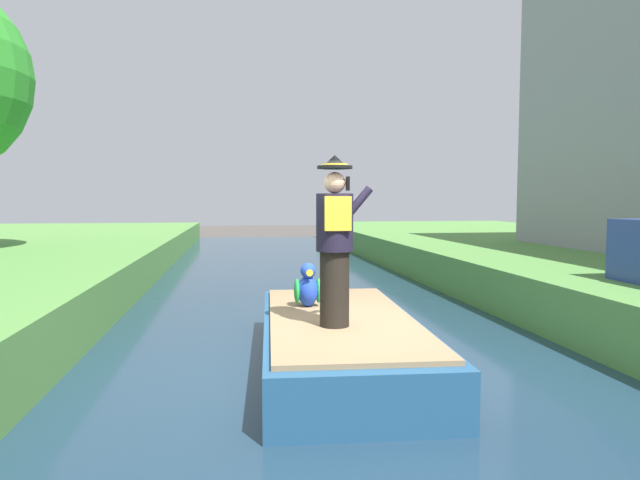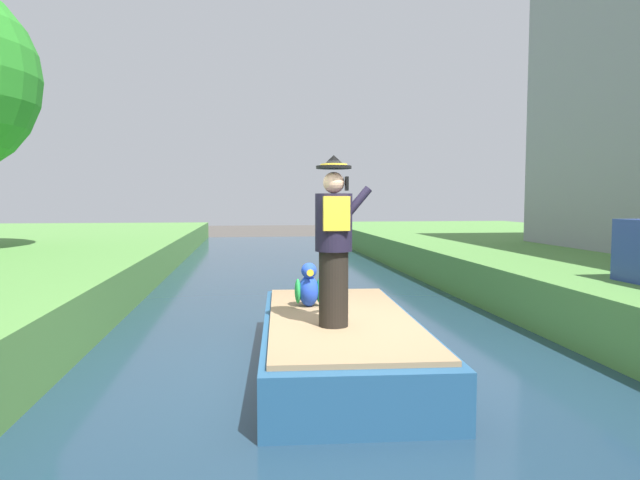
{
  "view_description": "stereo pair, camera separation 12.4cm",
  "coord_description": "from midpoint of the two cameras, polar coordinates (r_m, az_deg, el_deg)",
  "views": [
    {
      "loc": [
        -1.21,
        -5.81,
        2.07
      ],
      "look_at": [
        -0.23,
        0.53,
        1.61
      ],
      "focal_mm": 30.64,
      "sensor_mm": 36.0,
      "label": 1
    },
    {
      "loc": [
        -1.09,
        -5.83,
        2.07
      ],
      "look_at": [
        -0.23,
        0.53,
        1.61
      ],
      "focal_mm": 30.64,
      "sensor_mm": 36.0,
      "label": 2
    }
  ],
  "objects": [
    {
      "name": "canal_water",
      "position": [
        6.27,
        2.36,
        -14.7
      ],
      "size": [
        6.3,
        48.0,
        0.1
      ],
      "primitive_type": "cube",
      "color": "#1E384C",
      "rests_on": "ground"
    },
    {
      "name": "ground_plane",
      "position": [
        6.29,
        2.36,
        -15.13
      ],
      "size": [
        80.0,
        80.0,
        0.0
      ],
      "primitive_type": "plane",
      "color": "#4C4742"
    },
    {
      "name": "parrot_plush",
      "position": [
        7.06,
        -1.78,
        -4.99
      ],
      "size": [
        0.36,
        0.34,
        0.57
      ],
      "color": "blue",
      "rests_on": "boat"
    },
    {
      "name": "person_pirate",
      "position": [
        5.88,
        0.98,
        -0.14
      ],
      "size": [
        0.61,
        0.42,
        1.85
      ],
      "rotation": [
        0.0,
        0.0,
        0.01
      ],
      "color": "black",
      "rests_on": "boat"
    },
    {
      "name": "boat",
      "position": [
        6.63,
        1.54,
        -10.47
      ],
      "size": [
        2.04,
        4.3,
        0.61
      ],
      "color": "#23517A",
      "rests_on": "canal_water"
    }
  ]
}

